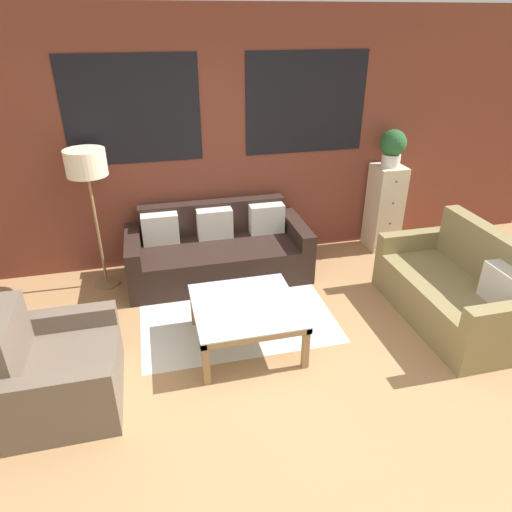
# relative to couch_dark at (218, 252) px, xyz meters

# --- Properties ---
(ground_plane) EXTENTS (16.00, 16.00, 0.00)m
(ground_plane) POSITION_rel_couch_dark_xyz_m (0.19, -1.95, -0.29)
(ground_plane) COLOR #AD7F51
(wall_back_brick) EXTENTS (8.40, 0.09, 2.80)m
(wall_back_brick) POSITION_rel_couch_dark_xyz_m (0.19, 0.49, 1.12)
(wall_back_brick) COLOR brown
(wall_back_brick) RESTS_ON ground_plane
(rug) EXTENTS (1.88, 1.61, 0.00)m
(rug) POSITION_rel_couch_dark_xyz_m (0.03, -0.75, -0.28)
(rug) COLOR silver
(rug) RESTS_ON ground_plane
(couch_dark) EXTENTS (2.00, 0.88, 0.78)m
(couch_dark) POSITION_rel_couch_dark_xyz_m (0.00, 0.00, 0.00)
(couch_dark) COLOR black
(couch_dark) RESTS_ON ground_plane
(settee_vintage) EXTENTS (0.80, 1.58, 0.92)m
(settee_vintage) POSITION_rel_couch_dark_xyz_m (2.09, -1.42, 0.02)
(settee_vintage) COLOR olive
(settee_vintage) RESTS_ON ground_plane
(armchair_corner) EXTENTS (0.80, 0.95, 0.84)m
(armchair_corner) POSITION_rel_couch_dark_xyz_m (-1.50, -1.68, -0.01)
(armchair_corner) COLOR #6B5B4C
(armchair_corner) RESTS_ON ground_plane
(coffee_table) EXTENTS (0.91, 0.91, 0.43)m
(coffee_table) POSITION_rel_couch_dark_xyz_m (0.03, -1.34, 0.08)
(coffee_table) COLOR silver
(coffee_table) RESTS_ON ground_plane
(floor_lamp) EXTENTS (0.40, 0.40, 1.52)m
(floor_lamp) POSITION_rel_couch_dark_xyz_m (-1.26, 0.06, 1.04)
(floor_lamp) COLOR olive
(floor_lamp) RESTS_ON ground_plane
(drawer_cabinet) EXTENTS (0.35, 0.39, 1.07)m
(drawer_cabinet) POSITION_rel_couch_dark_xyz_m (2.16, 0.22, 0.25)
(drawer_cabinet) COLOR beige
(drawer_cabinet) RESTS_ON ground_plane
(potted_plant) EXTENTS (0.31, 0.31, 0.43)m
(potted_plant) POSITION_rel_couch_dark_xyz_m (2.16, 0.22, 1.02)
(potted_plant) COLOR silver
(potted_plant) RESTS_ON drawer_cabinet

